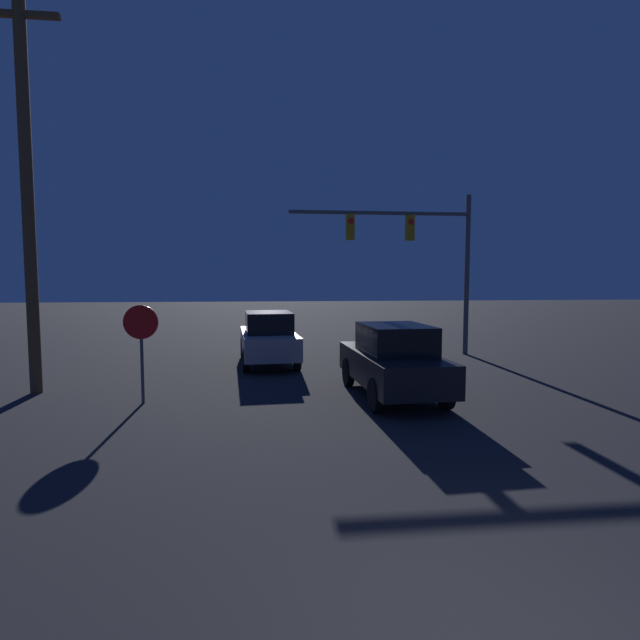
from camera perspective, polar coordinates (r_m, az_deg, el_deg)
The scene contains 5 objects.
car_near at distance 11.85m, azimuth 8.34°, elevation -4.58°, with size 1.89×4.41×1.72m.
car_far at distance 16.30m, azimuth -5.93°, elevation -2.03°, with size 1.96×4.43×1.72m.
traffic_signal_mast at distance 18.51m, azimuth 11.28°, elevation 8.30°, with size 6.61×0.30×5.81m.
stop_sign at distance 11.70m, azimuth -19.77°, elevation -1.60°, with size 0.75×0.07×2.20m.
utility_pole at distance 14.02m, azimuth -30.50°, elevation 13.53°, with size 1.78×0.28×9.82m.
Camera 1 is at (-1.63, -2.86, 2.76)m, focal length 28.00 mm.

